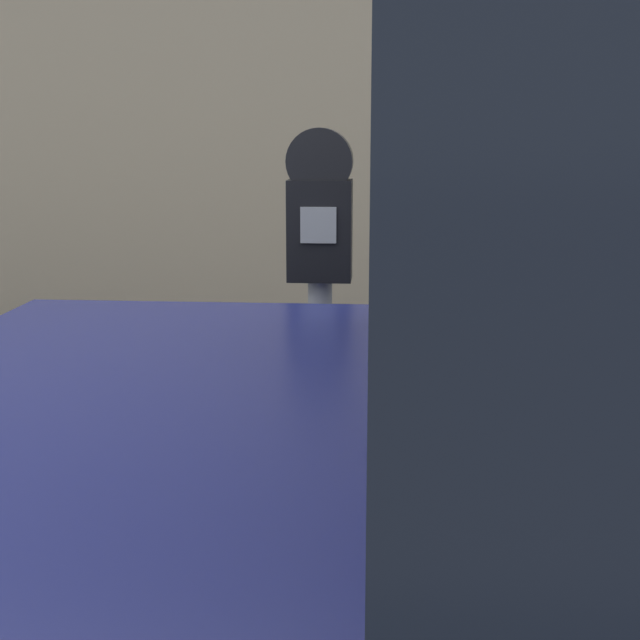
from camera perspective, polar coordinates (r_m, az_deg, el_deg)
The scene contains 2 objects.
sidewalk at distance 3.85m, azimuth -2.96°, elevation -9.25°, with size 24.00×2.80×0.13m.
parking_meter at distance 2.57m, azimuth -0.00°, elevation 2.68°, with size 0.19×0.13×1.34m.
Camera 1 is at (0.44, -1.36, 1.46)m, focal length 50.00 mm.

